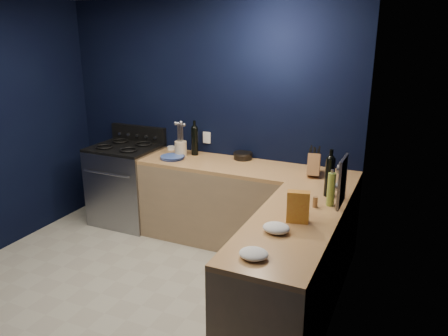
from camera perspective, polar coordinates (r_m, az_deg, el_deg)
The scene contains 26 objects.
floor at distance 4.18m, azimuth -13.15°, elevation -16.28°, with size 3.50×3.50×0.02m, color #A9A594.
wall_back at distance 5.07m, azimuth -2.15°, elevation 6.41°, with size 3.50×0.02×2.60m, color black.
wall_right at distance 2.90m, azimuth 13.80°, elevation -2.85°, with size 0.02×3.50×2.60m, color black.
cab_back at distance 4.81m, azimuth 2.69°, elevation -5.11°, with size 2.30×0.63×0.86m, color #967856.
top_back at distance 4.65m, azimuth 2.77°, elevation 0.01°, with size 2.30×0.63×0.04m, color brown.
cab_right at distance 3.60m, azimuth 8.44°, elevation -13.71°, with size 0.63×1.67×0.86m, color #967856.
top_right at distance 3.39m, azimuth 8.78°, elevation -7.20°, with size 0.63×1.67×0.04m, color brown.
gas_range at distance 5.49m, azimuth -12.38°, elevation -2.21°, with size 0.76×0.66×0.92m, color gray.
oven_door at distance 5.26m, azimuth -14.39°, elevation -3.37°, with size 0.59×0.02×0.42m, color black.
cooktop at distance 5.35m, azimuth -12.71°, elevation 2.58°, with size 0.76×0.66×0.03m, color black.
backguard at distance 5.56m, azimuth -10.95°, elevation 4.37°, with size 0.76×0.06×0.20m, color black.
spice_panel at distance 3.46m, azimuth 15.00°, elevation -1.70°, with size 0.02×0.28×0.38m, color gray.
wall_outlet at distance 5.10m, azimuth -2.23°, elevation 3.94°, with size 0.09×0.02×0.13m, color white.
plate_stack at distance 4.93m, azimuth -6.69°, elevation 1.37°, with size 0.26×0.26×0.03m, color #2E59A1.
ramekin at distance 5.31m, azimuth -6.80°, elevation 2.58°, with size 0.09×0.09×0.04m, color white.
utensil_crock at distance 5.02m, azimuth -5.59°, elevation 2.51°, with size 0.13×0.13×0.17m, color beige.
wine_bottle_back at distance 5.02m, azimuth -3.79°, elevation 3.45°, with size 0.08×0.08×0.32m, color black.
lemon_basket at distance 4.88m, azimuth 2.46°, elevation 1.60°, with size 0.20×0.20×0.08m, color black.
knife_block at distance 4.41m, azimuth 11.50°, elevation 0.41°, with size 0.12×0.20×0.21m, color olive.
wine_bottle_right at distance 3.89m, azimuth 13.44°, elevation -1.18°, with size 0.08×0.08×0.34m, color black.
oil_bottle at distance 3.69m, azimuth 13.63°, elevation -2.70°, with size 0.06×0.06×0.28m, color olive.
spice_jar_near at distance 3.66m, azimuth 11.65°, elevation -4.31°, with size 0.04×0.04×0.09m, color olive.
spice_jar_far at distance 3.50m, azimuth 10.01°, elevation -5.28°, with size 0.04×0.04×0.09m, color olive.
crouton_bag at distance 3.34m, azimuth 9.52°, elevation -4.96°, with size 0.17×0.08×0.24m, color #A6170E.
towel_front at distance 3.19m, azimuth 6.74°, elevation -7.67°, with size 0.20×0.17×0.07m, color white.
towel_end at distance 2.85m, azimuth 3.84°, elevation -10.96°, with size 0.19×0.17×0.06m, color white.
Camera 1 is at (2.21, -2.69, 2.30)m, focal length 35.49 mm.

